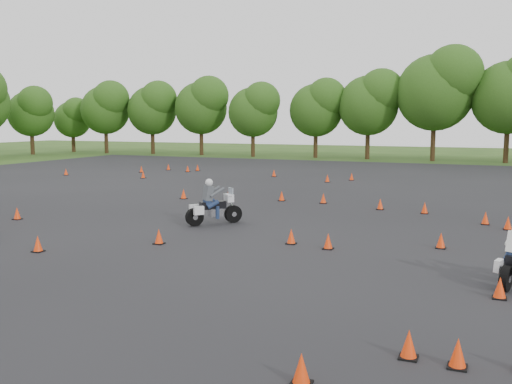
{
  "coord_description": "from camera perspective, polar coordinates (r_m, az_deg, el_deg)",
  "views": [
    {
      "loc": [
        7.99,
        -15.17,
        3.83
      ],
      "look_at": [
        0.0,
        4.0,
        1.2
      ],
      "focal_mm": 40.0,
      "sensor_mm": 36.0,
      "label": 1
    }
  ],
  "objects": [
    {
      "name": "treeline",
      "position": [
        50.12,
        18.85,
        7.79
      ],
      "size": [
        86.63,
        32.65,
        11.04
      ],
      "color": "#2A4F16",
      "rests_on": "ground"
    },
    {
      "name": "ground",
      "position": [
        17.57,
        -5.05,
        -5.4
      ],
      "size": [
        140.0,
        140.0,
        0.0
      ],
      "primitive_type": "plane",
      "color": "#2D5119",
      "rests_on": "ground"
    },
    {
      "name": "rider_grey",
      "position": [
        20.99,
        -4.22,
        -0.95
      ],
      "size": [
        1.94,
        2.11,
        1.7
      ],
      "primitive_type": null,
      "rotation": [
        0.0,
        0.0,
        0.87
      ],
      "color": "#484B50",
      "rests_on": "ground"
    },
    {
      "name": "traffic_cones",
      "position": [
        22.57,
        2.71,
        -1.97
      ],
      "size": [
        36.17,
        32.91,
        0.45
      ],
      "color": "#FF3B0A",
      "rests_on": "asphalt_pad"
    },
    {
      "name": "asphalt_pad",
      "position": [
        22.95,
        1.92,
        -2.38
      ],
      "size": [
        62.0,
        62.0,
        0.0
      ],
      "primitive_type": "plane",
      "color": "black",
      "rests_on": "ground"
    }
  ]
}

